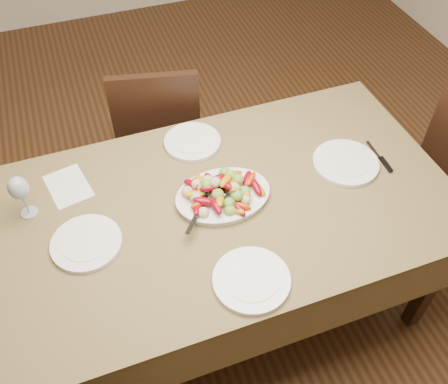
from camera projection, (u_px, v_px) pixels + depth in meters
floor at (222, 288)px, 2.58m from camera, size 6.00×6.00×0.00m
dining_table at (224, 257)px, 2.25m from camera, size 1.85×1.06×0.76m
chair_far at (159, 129)px, 2.69m from camera, size 0.50×0.50×0.95m
serving_platter at (223, 197)px, 1.97m from camera, size 0.37×0.28×0.02m
roasted_vegetables at (223, 187)px, 1.93m from camera, size 0.30×0.21×0.09m
serving_spoon at (210, 202)px, 1.91m from camera, size 0.26×0.22×0.03m
plate_left at (86, 243)px, 1.82m from camera, size 0.26×0.26×0.02m
plate_right at (346, 163)px, 2.10m from camera, size 0.28×0.28×0.02m
plate_far at (192, 142)px, 2.19m from camera, size 0.25×0.25×0.02m
plate_near at (251, 280)px, 1.72m from camera, size 0.27×0.27×0.02m
wine_glass at (22, 196)px, 1.86m from camera, size 0.08×0.08×0.20m
menu_card at (68, 186)px, 2.02m from camera, size 0.19×0.24×0.00m
table_knife at (380, 158)px, 2.13m from camera, size 0.03×0.20×0.01m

